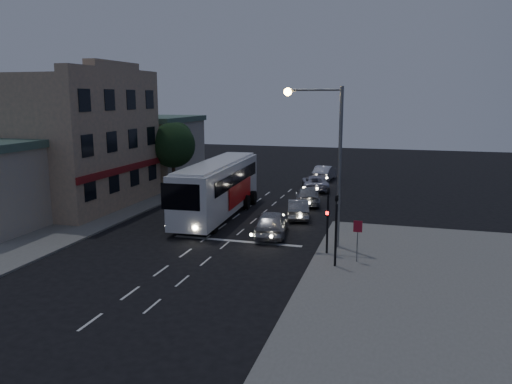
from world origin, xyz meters
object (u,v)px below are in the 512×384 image
(regulatory_sign, at_px, (358,234))
(street_tree, at_px, (173,143))
(streetlight, at_px, (328,148))
(car_extra, at_px, (325,173))
(car_sedan_b, at_px, (307,196))
(traffic_signal_side, at_px, (336,222))
(traffic_signal_main, at_px, (328,212))
(car_sedan_a, at_px, (298,209))
(car_sedan_c, at_px, (315,183))
(car_suv, at_px, (271,223))
(tour_bus, at_px, (218,187))

(regulatory_sign, height_order, street_tree, street_tree)
(regulatory_sign, bearing_deg, streetlight, 128.75)
(car_extra, xyz_separation_m, regulatory_sign, (5.47, -25.97, 0.83))
(regulatory_sign, distance_m, street_tree, 23.40)
(car_sedan_b, bearing_deg, traffic_signal_side, 93.70)
(traffic_signal_main, bearing_deg, street_tree, 137.97)
(car_sedan_a, bearing_deg, traffic_signal_side, 98.87)
(car_extra, relative_size, streetlight, 0.52)
(car_extra, height_order, traffic_signal_main, traffic_signal_main)
(car_sedan_a, bearing_deg, regulatory_sign, 106.05)
(car_sedan_c, xyz_separation_m, street_tree, (-12.02, -4.86, 3.81))
(car_suv, xyz_separation_m, car_sedan_a, (0.70, 4.97, -0.12))
(car_sedan_a, distance_m, car_extra, 16.97)
(car_extra, distance_m, traffic_signal_side, 27.35)
(car_suv, height_order, car_extra, car_suv)
(traffic_signal_main, relative_size, regulatory_sign, 1.86)
(tour_bus, distance_m, street_tree, 10.20)
(tour_bus, distance_m, car_suv, 6.61)
(car_extra, distance_m, street_tree, 16.54)
(car_sedan_a, relative_size, streetlight, 0.46)
(car_sedan_b, bearing_deg, car_suv, 75.25)
(car_extra, bearing_deg, tour_bus, 78.29)
(car_sedan_b, height_order, car_sedan_c, car_sedan_c)
(car_suv, distance_m, car_extra, 21.93)
(tour_bus, xyz_separation_m, car_suv, (5.04, -4.06, -1.35))
(tour_bus, xyz_separation_m, car_extra, (5.16, 17.88, -1.39))
(tour_bus, relative_size, car_sedan_b, 2.78)
(regulatory_sign, height_order, streetlight, streetlight)
(car_extra, bearing_deg, car_sedan_a, 96.35)
(car_sedan_c, bearing_deg, car_extra, -103.41)
(tour_bus, bearing_deg, traffic_signal_main, -41.04)
(car_sedan_b, height_order, streetlight, streetlight)
(street_tree, bearing_deg, regulatory_sign, -41.08)
(traffic_signal_main, bearing_deg, car_sedan_c, 101.22)
(regulatory_sign, relative_size, streetlight, 0.24)
(car_sedan_a, xyz_separation_m, car_extra, (-0.57, 16.96, 0.08))
(traffic_signal_main, bearing_deg, tour_bus, 141.61)
(streetlight, relative_size, street_tree, 1.45)
(car_sedan_c, bearing_deg, regulatory_sign, 92.08)
(street_tree, bearing_deg, car_suv, -43.29)
(car_sedan_c, xyz_separation_m, traffic_signal_side, (4.49, -21.08, 1.73))
(car_suv, bearing_deg, car_sedan_a, -106.16)
(car_sedan_a, height_order, car_extra, car_extra)
(car_suv, distance_m, street_tree, 16.78)
(traffic_signal_main, bearing_deg, regulatory_sign, -30.84)
(car_sedan_b, relative_size, regulatory_sign, 2.14)
(car_sedan_a, height_order, streetlight, streetlight)
(streetlight, bearing_deg, car_sedan_b, 105.39)
(tour_bus, height_order, car_suv, tour_bus)
(traffic_signal_side, xyz_separation_m, street_tree, (-16.51, 16.22, 2.08))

